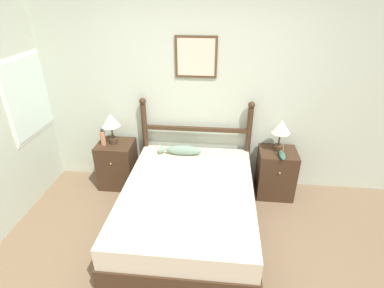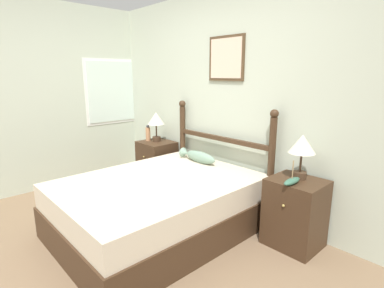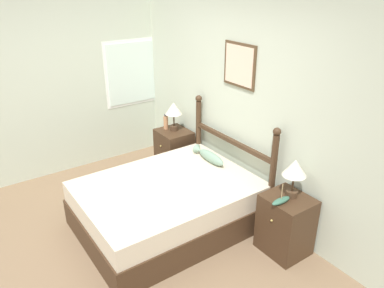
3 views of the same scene
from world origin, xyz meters
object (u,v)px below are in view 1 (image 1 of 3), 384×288
Objects in this scene: bed at (188,208)px; table_lamp_left at (111,122)px; nightstand_right at (276,173)px; fish_pillow at (181,150)px; table_lamp_right at (281,129)px; bottle at (103,138)px; model_boat at (282,155)px; nightstand_left at (118,164)px.

table_lamp_left is (-1.11, 0.80, 0.68)m from bed.
nightstand_right is 1.19× the size of fish_pillow.
table_lamp_right is at bearing 4.13° from fish_pillow.
bed is 1.51m from table_lamp_right.
bottle is at bearing -177.73° from table_lamp_right.
bottle is (-0.11, -0.07, -0.20)m from table_lamp_left.
model_boat is at bearing -2.18° from bottle.
bottle is 0.43× the size of fish_pillow.
bed is at bearing -149.58° from model_boat.
model_boat is at bearing -4.08° from table_lamp_left.
nightstand_left and nightstand_right have the same top height.
fish_pillow is at bearing 0.00° from bottle.
fish_pillow reaches higher than bed.
nightstand_right reaches higher than bed.
nightstand_right is 1.56× the size of table_lamp_left.
nightstand_left is 2.78× the size of bottle.
table_lamp_right reaches higher than bed.
model_boat is (2.31, -0.09, -0.08)m from bottle.
fish_pillow is (-0.18, 0.73, 0.35)m from bed.
table_lamp_left is at bearing 144.08° from bed.
fish_pillow is at bearing 103.94° from bed.
nightstand_right is at bearing -79.33° from table_lamp_right.
bottle is 0.99× the size of model_boat.
table_lamp_left reaches higher than nightstand_right.
model_boat is at bearing 30.42° from bed.
fish_pillow reaches higher than nightstand_right.
fish_pillow reaches higher than nightstand_left.
table_lamp_right is at bearing 0.56° from table_lamp_left.
table_lamp_left is at bearing 137.46° from nightstand_left.
model_boat reaches higher than bed.
nightstand_right is 2.76× the size of model_boat.
table_lamp_left is 1.00× the size of table_lamp_right.
nightstand_left is at bearing -42.54° from table_lamp_left.
bed is 3.01× the size of nightstand_left.
table_lamp_left reaches higher than model_boat.
table_lamp_left is at bearing 175.92° from model_boat.
bottle is (-2.30, -0.05, 0.43)m from nightstand_right.
bed is 1.33m from model_boat.
nightstand_left reaches higher than bed.
bottle is (-1.22, 0.73, 0.48)m from bed.
fish_pillow is (-1.28, 0.09, -0.05)m from model_boat.
nightstand_right is at bearing 0.00° from nightstand_left.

